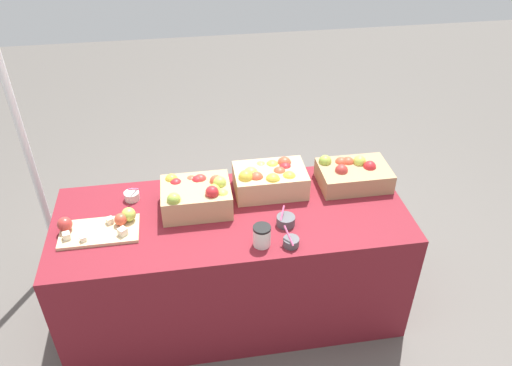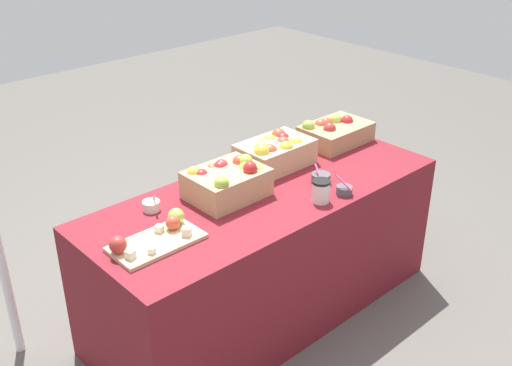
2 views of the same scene
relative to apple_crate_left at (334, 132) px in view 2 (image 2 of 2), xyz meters
The scene contains 10 objects.
ground_plane 1.10m from the apple_crate_left, 166.61° to the right, with size 10.00×10.00×0.00m, color #56514C.
table 0.86m from the apple_crate_left, 166.61° to the right, with size 1.90×0.76×0.74m, color maroon.
apple_crate_left is the anchor object (origin of this frame).
apple_crate_middle 0.49m from the apple_crate_left, behind, with size 0.40×0.26×0.18m.
apple_crate_right 0.90m from the apple_crate_left, behind, with size 0.37×0.29×0.19m.
cutting_board_front 1.42m from the apple_crate_left, behind, with size 0.40×0.21×0.09m.
sample_bowl_near 0.66m from the apple_crate_left, 134.69° to the right, with size 0.08×0.09×0.11m.
sample_bowl_mid 1.26m from the apple_crate_left, behind, with size 0.08×0.09×0.11m.
sample_bowl_far 0.55m from the apple_crate_left, 146.09° to the right, with size 0.10×0.10×0.10m.
coffee_cup 0.75m from the apple_crate_left, 144.02° to the right, with size 0.09×0.09×0.11m.
Camera 2 is at (-1.87, -1.97, 2.16)m, focal length 42.88 mm.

